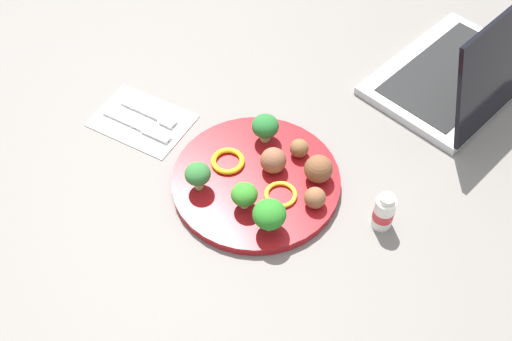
% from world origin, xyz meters
% --- Properties ---
extents(ground_plane, '(4.00, 4.00, 0.00)m').
position_xyz_m(ground_plane, '(0.00, 0.00, 0.00)').
color(ground_plane, slate).
extents(plate, '(0.28, 0.28, 0.02)m').
position_xyz_m(plate, '(0.00, 0.00, 0.01)').
color(plate, maroon).
rests_on(plate, ground_plane).
extents(broccoli_floret_mid_right, '(0.05, 0.05, 0.05)m').
position_xyz_m(broccoli_floret_mid_right, '(-0.04, 0.08, 0.05)').
color(broccoli_floret_mid_right, '#A4BA73').
rests_on(broccoli_floret_mid_right, plate).
extents(broccoli_floret_front_left, '(0.04, 0.04, 0.05)m').
position_xyz_m(broccoli_floret_front_left, '(-0.07, -0.07, 0.05)').
color(broccoli_floret_front_left, '#A9C46D').
rests_on(broccoli_floret_front_left, plate).
extents(broccoli_floret_far_rim, '(0.04, 0.04, 0.05)m').
position_xyz_m(broccoli_floret_far_rim, '(0.02, -0.06, 0.04)').
color(broccoli_floret_far_rim, '#A7C682').
rests_on(broccoli_floret_far_rim, plate).
extents(broccoli_floret_back_right, '(0.05, 0.05, 0.06)m').
position_xyz_m(broccoli_floret_back_right, '(0.07, -0.07, 0.05)').
color(broccoli_floret_back_right, '#8DB972').
rests_on(broccoli_floret_back_right, plate).
extents(meatball_mid_left, '(0.05, 0.05, 0.05)m').
position_xyz_m(meatball_mid_left, '(0.08, 0.06, 0.04)').
color(meatball_mid_left, brown).
rests_on(meatball_mid_left, plate).
extents(meatball_center, '(0.04, 0.04, 0.04)m').
position_xyz_m(meatball_center, '(0.01, 0.03, 0.04)').
color(meatball_center, brown).
rests_on(meatball_center, plate).
extents(meatball_mid_right, '(0.04, 0.04, 0.04)m').
position_xyz_m(meatball_mid_right, '(0.11, 0.01, 0.03)').
color(meatball_mid_right, brown).
rests_on(meatball_mid_right, plate).
extents(meatball_front_right, '(0.03, 0.03, 0.03)m').
position_xyz_m(meatball_front_right, '(0.03, 0.08, 0.03)').
color(meatball_front_right, brown).
rests_on(meatball_front_right, plate).
extents(pepper_ring_center, '(0.07, 0.07, 0.01)m').
position_xyz_m(pepper_ring_center, '(-0.06, 0.00, 0.02)').
color(pepper_ring_center, yellow).
rests_on(pepper_ring_center, plate).
extents(pepper_ring_front_left, '(0.08, 0.08, 0.01)m').
position_xyz_m(pepper_ring_front_left, '(0.05, -0.01, 0.02)').
color(pepper_ring_front_left, yellow).
rests_on(pepper_ring_front_left, plate).
extents(napkin, '(0.18, 0.14, 0.01)m').
position_xyz_m(napkin, '(-0.25, 0.00, 0.00)').
color(napkin, white).
rests_on(napkin, ground_plane).
extents(fork, '(0.12, 0.03, 0.01)m').
position_xyz_m(fork, '(-0.25, 0.02, 0.01)').
color(fork, silver).
rests_on(fork, napkin).
extents(knife, '(0.15, 0.03, 0.01)m').
position_xyz_m(knife, '(-0.24, -0.02, 0.01)').
color(knife, white).
rests_on(knife, napkin).
extents(yogurt_bottle, '(0.03, 0.03, 0.07)m').
position_xyz_m(yogurt_bottle, '(0.21, 0.05, 0.03)').
color(yogurt_bottle, white).
rests_on(yogurt_bottle, ground_plane).
extents(laptop, '(0.28, 0.35, 0.21)m').
position_xyz_m(laptop, '(0.19, 0.42, 0.04)').
color(laptop, beige).
rests_on(laptop, ground_plane).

